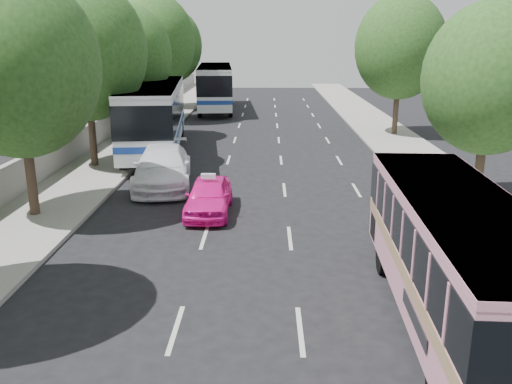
{
  "coord_description": "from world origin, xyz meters",
  "views": [
    {
      "loc": [
        0.19,
        -13.18,
        6.56
      ],
      "look_at": [
        -0.15,
        4.05,
        1.6
      ],
      "focal_mm": 38.0,
      "sensor_mm": 36.0,
      "label": 1
    }
  ],
  "objects_px": {
    "tour_coach_front": "(155,112)",
    "pink_bus": "(456,249)",
    "pink_taxi": "(209,196)",
    "tour_coach_rear": "(215,84)",
    "white_pickup": "(163,167)"
  },
  "relations": [
    {
      "from": "pink_bus",
      "to": "white_pickup",
      "type": "xyz_separation_m",
      "value": [
        -9.0,
        12.26,
        -1.06
      ]
    },
    {
      "from": "pink_taxi",
      "to": "white_pickup",
      "type": "height_order",
      "value": "white_pickup"
    },
    {
      "from": "pink_bus",
      "to": "white_pickup",
      "type": "relative_size",
      "value": 1.63
    },
    {
      "from": "pink_taxi",
      "to": "tour_coach_front",
      "type": "xyz_separation_m",
      "value": [
        -4.3,
        11.51,
        1.68
      ]
    },
    {
      "from": "tour_coach_rear",
      "to": "white_pickup",
      "type": "bearing_deg",
      "value": -94.64
    },
    {
      "from": "pink_taxi",
      "to": "tour_coach_front",
      "type": "height_order",
      "value": "tour_coach_front"
    },
    {
      "from": "pink_bus",
      "to": "pink_taxi",
      "type": "relative_size",
      "value": 2.42
    },
    {
      "from": "pink_taxi",
      "to": "tour_coach_front",
      "type": "relative_size",
      "value": 0.3
    },
    {
      "from": "pink_bus",
      "to": "white_pickup",
      "type": "distance_m",
      "value": 15.25
    },
    {
      "from": "pink_taxi",
      "to": "tour_coach_rear",
      "type": "relative_size",
      "value": 0.3
    },
    {
      "from": "tour_coach_front",
      "to": "pink_bus",
      "type": "bearing_deg",
      "value": -67.79
    },
    {
      "from": "pink_bus",
      "to": "tour_coach_front",
      "type": "xyz_separation_m",
      "value": [
        -10.8,
        19.81,
        0.44
      ]
    },
    {
      "from": "white_pickup",
      "to": "tour_coach_rear",
      "type": "height_order",
      "value": "tour_coach_rear"
    },
    {
      "from": "tour_coach_front",
      "to": "pink_taxi",
      "type": "bearing_deg",
      "value": -75.89
    },
    {
      "from": "white_pickup",
      "to": "pink_bus",
      "type": "bearing_deg",
      "value": -60.72
    }
  ]
}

